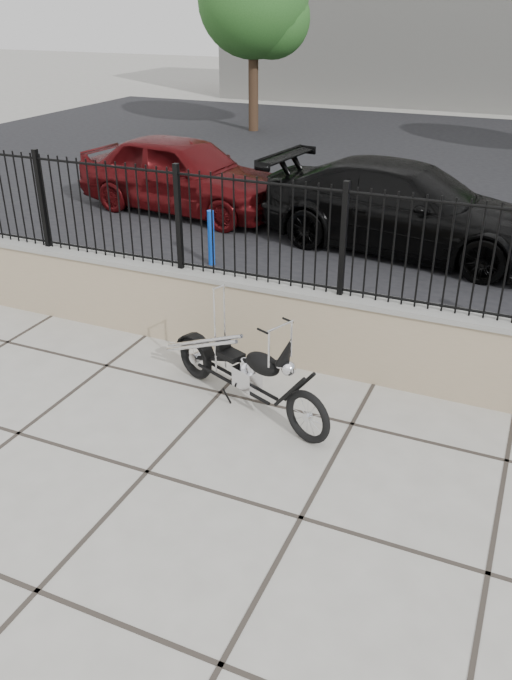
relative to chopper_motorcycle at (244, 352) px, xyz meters
The scene contains 8 objects.
ground_plane 1.56m from the chopper_motorcycle, 104.09° to the right, with size 90.00×90.00×0.00m, color #99968E.
parking_lot 11.14m from the chopper_motorcycle, 91.79° to the left, with size 30.00×30.00×0.00m, color black.
retaining_wall 1.18m from the chopper_motorcycle, 107.33° to the left, with size 14.00×0.36×0.96m, color gray.
iron_fence 1.49m from the chopper_motorcycle, 107.33° to the left, with size 14.00×0.08×1.20m, color black.
chopper_motorcycle is the anchor object (origin of this frame).
car_red 7.44m from the chopper_motorcycle, 124.08° to the left, with size 1.79×4.45×1.52m, color #4F0B0D.
car_black 5.64m from the chopper_motorcycle, 85.72° to the left, with size 2.03×5.00×1.45m, color black.
bollard_a 4.26m from the chopper_motorcycle, 121.84° to the left, with size 0.11×0.11×0.90m, color #0B2CB3.
Camera 1 is at (2.86, -4.02, 3.85)m, focal length 35.00 mm.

